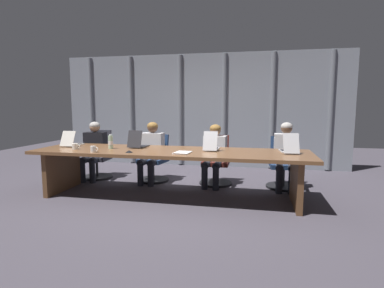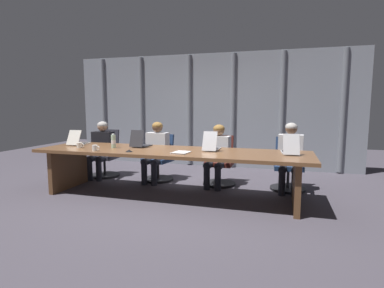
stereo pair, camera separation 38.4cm
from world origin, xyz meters
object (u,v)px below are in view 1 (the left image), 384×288
Objects in this scene: office_chair_right_mid at (283,169)px; laptop_left_end at (72,143)px; laptop_left_mid at (138,144)px; person_left_end at (94,147)px; person_right_mid at (286,152)px; laptop_right_mid at (289,149)px; laptop_center at (212,146)px; water_bottle_primary at (111,142)px; office_chair_center at (216,166)px; person_center at (214,151)px; coffee_mug_near at (75,146)px; coffee_mug_far at (93,149)px; office_chair_left_end at (98,160)px; person_left_mid at (151,148)px; conference_mic_left_side at (129,151)px; office_chair_left_mid at (154,164)px; spiral_notepad at (182,153)px.

laptop_left_end is at bearing -80.04° from office_chair_right_mid.
laptop_left_mid is 1.36m from person_left_end.
laptop_right_mid is at bearing 1.17° from person_right_mid.
water_bottle_primary is at bearing 96.91° from laptop_center.
office_chair_center is 0.81× the size of person_center.
laptop_right_mid is at bearing 75.43° from person_left_end.
coffee_mug_far is (0.46, -0.24, 0.00)m from coffee_mug_near.
laptop_left_mid reaches higher than water_bottle_primary.
office_chair_left_end reaches higher than coffee_mug_far.
person_left_mid is 1.03× the size of person_center.
laptop_left_mid is 3.19× the size of coffee_mug_far.
person_left_mid is (1.20, -0.16, 0.30)m from office_chair_left_end.
office_chair_left_end is at bearing -88.73° from person_center.
office_chair_center is 2.49m from coffee_mug_near.
office_chair_left_end is 2.42m from person_center.
laptop_right_mid is 3.68m from person_left_end.
conference_mic_left_side is (0.45, -0.32, -0.09)m from water_bottle_primary.
water_bottle_primary is (-1.59, -1.04, 0.53)m from office_chair_center.
laptop_right_mid is 2.61m from office_chair_left_mid.
office_chair_center reaches higher than conference_mic_left_side.
office_chair_right_mid is 3.26m from coffee_mug_far.
office_chair_left_mid is 2.47m from person_right_mid.
laptop_left_mid is at bearing 24.92° from coffee_mug_near.
coffee_mug_near is (-2.15, -0.39, -0.01)m from laptop_center.
office_chair_right_mid is 8.19× the size of conference_mic_left_side.
laptop_right_mid is 0.98m from office_chair_right_mid.
office_chair_right_mid is 3.64m from person_left_end.
laptop_right_mid is 0.55× the size of office_chair_center.
coffee_mug_far reaches higher than coffee_mug_near.
office_chair_center is at bearing 86.14° from office_chair_left_end.
water_bottle_primary is at bearing -57.11° from office_chair_center.
person_left_mid is at bearing 93.66° from conference_mic_left_side.
person_right_mid is at bearing 86.41° from person_left_end.
person_center is (2.40, -0.16, 0.29)m from office_chair_left_end.
laptop_center is at bearing 20.41° from coffee_mug_far.
conference_mic_left_side is (1.27, -1.21, 0.12)m from person_left_end.
conference_mic_left_side reaches higher than spiral_notepad.
office_chair_right_mid is at bearing 98.71° from office_chair_left_mid.
office_chair_right_mid is (2.43, 0.80, -0.48)m from laptop_left_mid.
laptop_left_end is 2.50m from person_center.
office_chair_center is at bearing 99.65° from person_left_mid.
laptop_center reaches higher than office_chair_center.
coffee_mug_near reaches higher than spiral_notepad.
office_chair_right_mid reaches higher than conference_mic_left_side.
laptop_right_mid is 3.65× the size of coffee_mug_near.
person_left_end is (-1.19, 0.64, -0.16)m from laptop_left_mid.
coffee_mug_near is 0.52m from coffee_mug_far.
laptop_center is 1.43m from person_left_mid.
office_chair_right_mid reaches higher than spiral_notepad.
person_right_mid reaches higher than office_chair_center.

